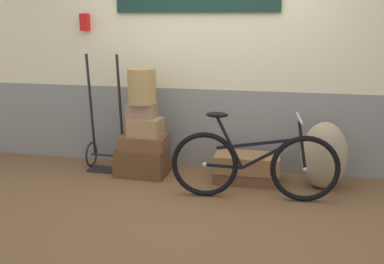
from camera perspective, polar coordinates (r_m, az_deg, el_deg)
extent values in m
cube|color=brown|center=(4.63, 1.15, -8.06)|extent=(9.04, 5.20, 0.06)
cube|color=gray|center=(5.26, 2.95, 0.60)|extent=(7.04, 0.20, 0.96)
cube|color=beige|center=(5.11, 3.15, 14.98)|extent=(7.04, 0.20, 1.65)
cube|color=red|center=(5.44, -14.00, 13.92)|extent=(0.10, 0.08, 0.20)
cube|color=brown|center=(5.10, -6.52, -4.77)|extent=(0.59, 0.46, 0.14)
cube|color=brown|center=(5.02, -6.64, -3.19)|extent=(0.56, 0.38, 0.17)
cube|color=brown|center=(4.99, -6.34, -1.29)|extent=(0.54, 0.42, 0.16)
cube|color=#9E754C|center=(4.91, -6.15, 0.66)|extent=(0.39, 0.30, 0.21)
cube|color=#937051|center=(4.94, -6.62, 2.91)|extent=(0.33, 0.25, 0.16)
cube|color=brown|center=(4.88, 7.09, -5.73)|extent=(0.70, 0.41, 0.13)
cube|color=olive|center=(4.80, 7.29, -4.07)|extent=(0.71, 0.38, 0.19)
cylinder|color=#A8844C|center=(4.86, -6.66, 6.04)|extent=(0.32, 0.32, 0.39)
torus|color=black|center=(5.44, -13.15, -2.87)|extent=(0.02, 0.31, 0.31)
torus|color=black|center=(5.28, -8.90, -3.21)|extent=(0.02, 0.31, 0.31)
cylinder|color=black|center=(5.36, -11.06, -3.04)|extent=(0.43, 0.02, 0.02)
cylinder|color=black|center=(5.28, -13.24, 3.45)|extent=(0.03, 0.11, 1.22)
cylinder|color=black|center=(5.14, -9.48, 3.33)|extent=(0.03, 0.11, 1.22)
cube|color=black|center=(5.31, -11.45, -4.89)|extent=(0.39, 0.22, 0.02)
ellipsoid|color=#9E8966|center=(4.77, 17.05, -2.99)|extent=(0.48, 0.41, 0.73)
torus|color=black|center=(4.36, 1.68, -4.32)|extent=(0.68, 0.10, 0.68)
sphere|color=#B2B2B7|center=(4.36, 1.68, -4.32)|extent=(0.05, 0.05, 0.05)
torus|color=black|center=(4.37, 14.73, -4.76)|extent=(0.68, 0.10, 0.68)
sphere|color=#B2B2B7|center=(4.37, 14.73, -4.76)|extent=(0.05, 0.05, 0.05)
cube|color=black|center=(4.30, 10.22, -2.86)|extent=(0.54, 0.07, 0.34)
cube|color=black|center=(4.27, 5.01, -1.40)|extent=(0.28, 0.05, 0.53)
cube|color=black|center=(4.35, 4.15, -4.53)|extent=(0.38, 0.06, 0.04)
cube|color=black|center=(4.27, 8.56, -1.54)|extent=(0.79, 0.09, 0.15)
cube|color=black|center=(4.30, 14.37, -1.73)|extent=(0.11, 0.04, 0.48)
ellipsoid|color=black|center=(4.21, 3.34, 2.30)|extent=(0.23, 0.11, 0.06)
cylinder|color=#A5A5AD|center=(4.23, 14.03, 1.79)|extent=(0.06, 0.46, 0.02)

